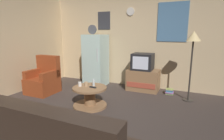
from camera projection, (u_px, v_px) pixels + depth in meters
ground_plane at (90, 119)px, 3.28m from camera, size 12.00×12.00×0.00m
wall_with_art at (132, 40)px, 5.20m from camera, size 5.20×0.12×2.65m
fridge at (96, 60)px, 5.30m from camera, size 0.60×0.62×1.77m
tv_stand at (143, 80)px, 4.90m from camera, size 0.84×0.53×0.57m
crt_tv at (143, 62)px, 4.81m from camera, size 0.54×0.51×0.44m
standing_lamp at (193, 42)px, 3.91m from camera, size 0.32×0.32×1.59m
coffee_table at (90, 97)px, 3.81m from camera, size 0.72×0.72×0.43m
wine_glass at (94, 82)px, 3.84m from camera, size 0.05×0.05×0.15m
mug_ceramic_white at (80, 84)px, 3.83m from camera, size 0.08×0.08×0.09m
mug_ceramic_tan at (86, 84)px, 3.84m from camera, size 0.08×0.08×0.09m
remote_control at (93, 87)px, 3.73m from camera, size 0.15×0.06×0.02m
armchair at (44, 80)px, 4.70m from camera, size 0.68×0.68×0.96m
book_stack at (170, 92)px, 4.59m from camera, size 0.20×0.16×0.15m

